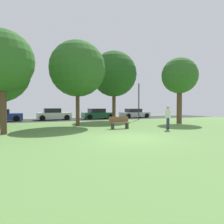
{
  "coord_description": "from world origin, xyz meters",
  "views": [
    {
      "loc": [
        -5.1,
        -9.34,
        1.74
      ],
      "look_at": [
        0.0,
        2.18,
        1.34
      ],
      "focal_mm": 32.25,
      "sensor_mm": 36.0,
      "label": 1
    }
  ],
  "objects": [
    {
      "name": "frisbee_disc",
      "position": [
        4.42,
        2.11,
        0.01
      ],
      "size": [
        0.27,
        0.27,
        0.03
      ],
      "primitive_type": "cylinder",
      "color": "yellow",
      "rests_on": "ground_plane"
    },
    {
      "name": "parked_car_white",
      "position": [
        -1.74,
        15.82,
        0.65
      ],
      "size": [
        4.0,
        2.01,
        1.41
      ],
      "color": "white",
      "rests_on": "ground_plane"
    },
    {
      "name": "maple_tree_near",
      "position": [
        -6.2,
        4.42,
        4.42
      ],
      "size": [
        3.7,
        3.7,
        6.3
      ],
      "color": "brown",
      "rests_on": "ground_plane"
    },
    {
      "name": "person_thrower",
      "position": [
        4.38,
        2.17,
        0.96
      ],
      "size": [
        0.33,
        0.38,
        1.73
      ],
      "rotation": [
        0.0,
        0.0,
        -1.17
      ],
      "color": "#2D334C",
      "rests_on": "ground_plane"
    },
    {
      "name": "birch_tree_lone",
      "position": [
        9.18,
        6.3,
        4.68
      ],
      "size": [
        3.55,
        3.55,
        6.51
      ],
      "color": "brown",
      "rests_on": "ground_plane"
    },
    {
      "name": "street_lamp_post",
      "position": [
        8.08,
        12.2,
        2.25
      ],
      "size": [
        0.14,
        0.14,
        4.5
      ],
      "primitive_type": "cylinder",
      "color": "#2D2D33",
      "rests_on": "ground_plane"
    },
    {
      "name": "parked_car_silver",
      "position": [
        9.53,
        15.76,
        0.6
      ],
      "size": [
        4.24,
        1.98,
        1.3
      ],
      "color": "#B7B7BC",
      "rests_on": "ground_plane"
    },
    {
      "name": "road_strip",
      "position": [
        0.0,
        16.0,
        0.0
      ],
      "size": [
        44.0,
        6.4,
        0.01
      ],
      "primitive_type": "cube",
      "color": "#28282B",
      "rests_on": "ground_plane"
    },
    {
      "name": "park_bench",
      "position": [
        1.54,
        4.28,
        0.46
      ],
      "size": [
        1.6,
        0.45,
        0.9
      ],
      "rotation": [
        0.0,
        0.0,
        3.14
      ],
      "color": "brown",
      "rests_on": "ground_plane"
    },
    {
      "name": "oak_tree_right",
      "position": [
        -0.82,
        7.62,
        4.88
      ],
      "size": [
        4.77,
        4.77,
        7.27
      ],
      "color": "brown",
      "rests_on": "ground_plane"
    },
    {
      "name": "parked_car_green",
      "position": [
        3.89,
        15.64,
        0.62
      ],
      "size": [
        4.09,
        2.12,
        1.35
      ],
      "color": "#195633",
      "rests_on": "ground_plane"
    },
    {
      "name": "ground_plane",
      "position": [
        0.0,
        0.0,
        0.0
      ],
      "size": [
        44.0,
        44.0,
        0.0
      ],
      "primitive_type": "plane",
      "color": "#5B8442"
    },
    {
      "name": "oak_tree_center",
      "position": [
        4.6,
        12.03,
        5.41
      ],
      "size": [
        5.26,
        5.26,
        8.05
      ],
      "color": "brown",
      "rests_on": "ground_plane"
    },
    {
      "name": "parked_car_blue",
      "position": [
        -7.38,
        15.9,
        0.63
      ],
      "size": [
        4.4,
        2.04,
        1.35
      ],
      "color": "#233893",
      "rests_on": "ground_plane"
    }
  ]
}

